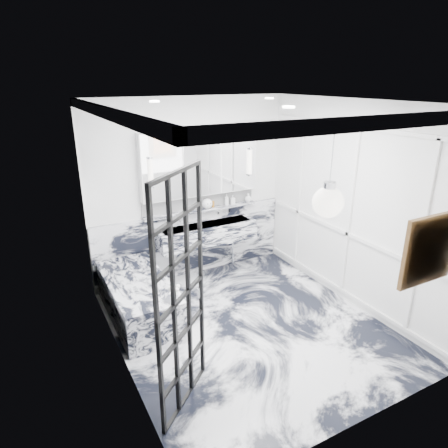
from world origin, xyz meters
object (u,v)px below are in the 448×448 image
trough_sink (206,233)px  mirror_cabinet (201,163)px  crittall_door (181,298)px  bathtub (139,298)px

trough_sink → mirror_cabinet: mirror_cabinet is taller
trough_sink → crittall_door: bearing=-120.4°
mirror_cabinet → bathtub: size_ratio=1.15×
crittall_door → bathtub: (0.03, 1.65, -0.89)m
mirror_cabinet → trough_sink: bearing=-90.0°
mirror_cabinet → crittall_door: bearing=-118.7°
bathtub → trough_sink: bearing=26.5°
crittall_door → trough_sink: 2.72m
trough_sink → bathtub: 1.55m
bathtub → mirror_cabinet: bearing=32.1°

